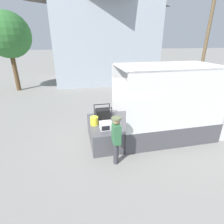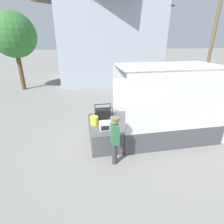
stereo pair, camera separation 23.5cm
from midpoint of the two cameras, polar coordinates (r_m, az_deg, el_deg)
The scene contains 10 objects.
ground_plane at distance 7.85m, azimuth 1.06°, elevation -8.94°, with size 160.00×160.00×0.00m, color gray.
box_truck at distance 9.01m, azimuth 25.46°, elevation 0.22°, with size 6.48×2.34×3.17m.
tailgate_deck at distance 7.53m, azimuth -3.48°, elevation -6.60°, with size 1.22×2.22×0.88m, color #4C4C51.
microwave at distance 6.80m, azimuth -2.99°, elevation -4.49°, with size 0.48×0.43×0.27m.
portable_generator at distance 7.72m, azimuth -3.70°, elevation -0.44°, with size 0.73×0.54×0.57m.
orange_bucket at distance 7.14m, azimuth -6.74°, elevation -2.89°, with size 0.32×0.32×0.35m.
worker_person at distance 5.91m, azimuth 0.25°, elevation -7.87°, with size 0.32×0.44×1.79m.
house_backdrop at distance 19.50m, azimuth -3.21°, elevation 25.21°, with size 10.18×7.17×9.86m.
utility_pole at distance 18.02m, azimuth 28.13°, elevation 19.88°, with size 1.80×0.28×7.76m.
street_tree at distance 17.08m, azimuth -31.24°, elevation 20.61°, with size 3.51×3.51×6.20m.
Camera 1 is at (-1.71, -6.49, 4.10)m, focal length 28.00 mm.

